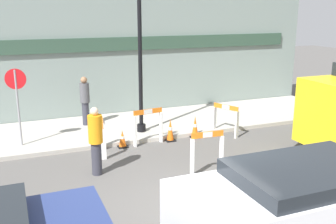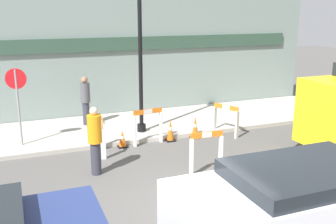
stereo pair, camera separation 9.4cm
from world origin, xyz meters
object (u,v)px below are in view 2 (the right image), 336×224
(stop_sign, at_px, (17,94))
(person_pedestrian, at_px, (85,99))
(parked_car_1, at_px, (303,204))
(person_worker, at_px, (95,139))
(streetlamp_post, at_px, (140,28))

(stop_sign, distance_m, person_pedestrian, 2.69)
(parked_car_1, bearing_deg, person_worker, 119.12)
(streetlamp_post, height_order, person_pedestrian, streetlamp_post)
(person_worker, distance_m, person_pedestrian, 4.15)
(parked_car_1, bearing_deg, person_pedestrian, 103.27)
(person_pedestrian, relative_size, parked_car_1, 0.38)
(person_pedestrian, distance_m, parked_car_1, 8.95)
(person_worker, xyz_separation_m, person_pedestrian, (0.51, 4.12, 0.11))
(streetlamp_post, distance_m, person_worker, 4.22)
(person_pedestrian, bearing_deg, parked_car_1, 100.75)
(streetlamp_post, bearing_deg, person_worker, -127.90)
(streetlamp_post, bearing_deg, parked_car_1, -86.07)
(stop_sign, bearing_deg, person_pedestrian, -132.79)
(streetlamp_post, distance_m, parked_car_1, 7.71)
(person_worker, bearing_deg, parked_car_1, -83.47)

